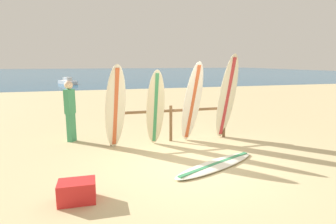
% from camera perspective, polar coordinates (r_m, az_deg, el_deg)
% --- Properties ---
extents(ground_plane, '(120.00, 120.00, 0.00)m').
position_cam_1_polar(ground_plane, '(6.37, 5.00, -10.79)').
color(ground_plane, '#CCB784').
extents(ocean_water, '(120.00, 80.00, 0.01)m').
position_cam_1_polar(ocean_water, '(63.63, -13.82, 7.99)').
color(ocean_water, '#1E5984').
rests_on(ocean_water, ground).
extents(surfboard_rack, '(3.53, 0.09, 1.06)m').
position_cam_1_polar(surfboard_rack, '(7.97, 0.58, -1.15)').
color(surfboard_rack, brown).
rests_on(surfboard_rack, ground).
extents(surfboard_leaning_far_left, '(0.66, 0.75, 2.26)m').
position_cam_1_polar(surfboard_leaning_far_left, '(7.21, -10.88, 0.86)').
color(surfboard_leaning_far_left, silver).
rests_on(surfboard_leaning_far_left, ground).
extents(surfboard_leaning_left, '(0.53, 0.79, 2.12)m').
position_cam_1_polar(surfboard_leaning_left, '(7.35, -2.64, 0.68)').
color(surfboard_leaning_left, beige).
rests_on(surfboard_leaning_left, ground).
extents(surfboard_leaning_center_left, '(0.64, 0.88, 2.32)m').
position_cam_1_polar(surfboard_leaning_center_left, '(7.70, 5.01, 1.86)').
color(surfboard_leaning_center_left, white).
rests_on(surfboard_leaning_center_left, ground).
extents(surfboard_leaning_center, '(0.62, 0.77, 2.54)m').
position_cam_1_polar(surfboard_leaning_center, '(8.22, 12.13, 2.94)').
color(surfboard_leaning_center, silver).
rests_on(surfboard_leaning_center, ground).
extents(surfboard_lying_on_sand, '(2.45, 1.51, 0.08)m').
position_cam_1_polar(surfboard_lying_on_sand, '(6.32, 9.96, -10.75)').
color(surfboard_lying_on_sand, white).
rests_on(surfboard_lying_on_sand, ground).
extents(beachgoer_standing, '(0.31, 0.34, 1.77)m').
position_cam_1_polar(beachgoer_standing, '(8.38, -19.69, 0.68)').
color(beachgoer_standing, '#3F9966').
rests_on(beachgoer_standing, ground).
extents(small_boat_offshore, '(2.13, 2.83, 0.71)m').
position_cam_1_polar(small_boat_offshore, '(31.00, -20.15, 5.95)').
color(small_boat_offshore, silver).
rests_on(small_boat_offshore, ocean_water).
extents(cooler_box, '(0.61, 0.41, 0.36)m').
position_cam_1_polar(cooler_box, '(4.97, -18.40, -15.39)').
color(cooler_box, red).
rests_on(cooler_box, ground).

